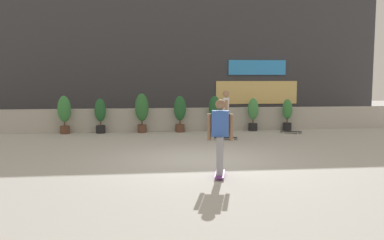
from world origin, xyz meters
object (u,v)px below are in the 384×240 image
potted_plant_3 (180,111)px  potted_plant_5 (253,113)px  skater_mid_plaza (220,134)px  skater_by_wall_left (226,113)px  potted_plant_4 (215,111)px  potted_plant_2 (142,110)px  potted_plant_0 (64,112)px  potted_plant_1 (100,114)px  skateboard_near_camera (291,132)px  potted_plant_6 (287,113)px

potted_plant_3 → potted_plant_5: 2.95m
skater_mid_plaza → skater_by_wall_left: (1.19, 5.26, 0.00)m
potted_plant_4 → potted_plant_5: 1.56m
potted_plant_2 → potted_plant_5: 4.43m
potted_plant_0 → potted_plant_5: (7.36, 0.00, -0.11)m
potted_plant_1 → skateboard_near_camera: potted_plant_1 is taller
potted_plant_2 → potted_plant_6: 5.86m
potted_plant_6 → potted_plant_1: bearing=180.0°
potted_plant_6 → skater_by_wall_left: skater_by_wall_left is taller
potted_plant_1 → skater_mid_plaza: bearing=-66.1°
potted_plant_5 → skater_by_wall_left: skater_by_wall_left is taller
potted_plant_0 → potted_plant_1: (1.34, 0.00, -0.09)m
skateboard_near_camera → potted_plant_6: bearing=80.1°
potted_plant_2 → potted_plant_5: (4.43, 0.00, -0.16)m
potted_plant_4 → potted_plant_6: size_ratio=1.12×
potted_plant_0 → potted_plant_4: (5.80, 0.00, -0.03)m
potted_plant_2 → skater_by_wall_left: size_ratio=0.90×
skater_by_wall_left → skateboard_near_camera: size_ratio=2.10×
potted_plant_0 → potted_plant_6: bearing=-0.0°
potted_plant_3 → skateboard_near_camera: 4.37m
potted_plant_2 → skater_mid_plaza: 7.60m
potted_plant_4 → potted_plant_3: bearing=180.0°
potted_plant_2 → potted_plant_4: (2.87, 0.00, -0.08)m
potted_plant_0 → potted_plant_5: size_ratio=1.11×
potted_plant_2 → potted_plant_6: (5.86, -0.00, -0.20)m
potted_plant_2 → potted_plant_3: (1.49, 0.00, -0.07)m
potted_plant_4 → skateboard_near_camera: potted_plant_4 is taller
skater_mid_plaza → skater_by_wall_left: same height
potted_plant_6 → skater_mid_plaza: size_ratio=0.75×
skater_mid_plaza → skateboard_near_camera: 7.71m
potted_plant_1 → potted_plant_2: (1.59, -0.00, 0.14)m
potted_plant_4 → potted_plant_6: (2.99, -0.00, -0.12)m
potted_plant_3 → potted_plant_1: bearing=180.0°
potted_plant_0 → skater_by_wall_left: skater_by_wall_left is taller
potted_plant_2 → potted_plant_6: size_ratio=1.21×
potted_plant_3 → skater_mid_plaza: (0.21, -7.41, 0.13)m
potted_plant_2 → potted_plant_4: bearing=0.0°
potted_plant_3 → potted_plant_4: bearing=0.0°
potted_plant_5 → skateboard_near_camera: size_ratio=1.63×
potted_plant_6 → skateboard_near_camera: size_ratio=1.57×
potted_plant_4 → skater_mid_plaza: skater_mid_plaza is taller
potted_plant_5 → potted_plant_6: potted_plant_5 is taller
potted_plant_5 → potted_plant_6: (1.42, -0.00, -0.04)m
potted_plant_1 → skater_by_wall_left: size_ratio=0.79×
skater_by_wall_left → potted_plant_3: bearing=122.9°
potted_plant_6 → potted_plant_0: bearing=180.0°
potted_plant_2 → skateboard_near_camera: (5.70, -0.88, -0.83)m
potted_plant_1 → skater_by_wall_left: skater_by_wall_left is taller
potted_plant_3 → skater_by_wall_left: skater_by_wall_left is taller
potted_plant_0 → skater_mid_plaza: (4.62, -7.41, 0.10)m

